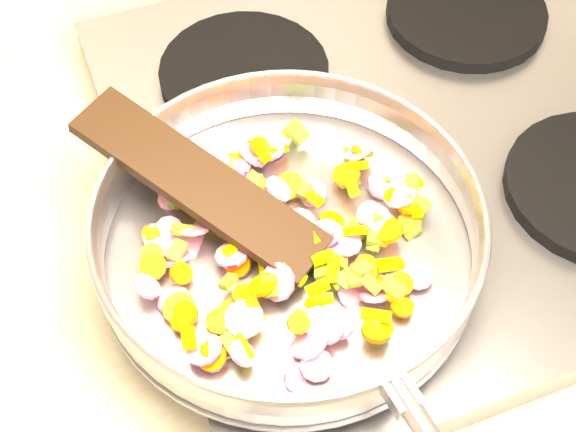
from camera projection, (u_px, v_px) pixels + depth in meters
name	position (u px, v px, depth m)	size (l,w,h in m)	color
cooktop	(409.00, 144.00, 0.87)	(0.60, 0.60, 0.04)	#939399
grate_fl	(343.00, 272.00, 0.74)	(0.19, 0.19, 0.02)	black
grate_bl	(244.00, 73.00, 0.90)	(0.19, 0.19, 0.02)	black
grate_br	(466.00, 13.00, 0.95)	(0.19, 0.19, 0.02)	black
saute_pan	(289.00, 232.00, 0.72)	(0.40, 0.56, 0.06)	#9E9EA5
vegetable_heap	(281.00, 244.00, 0.73)	(0.29, 0.28, 0.05)	olive
wooden_spatula	(199.00, 183.00, 0.73)	(0.26, 0.06, 0.01)	black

